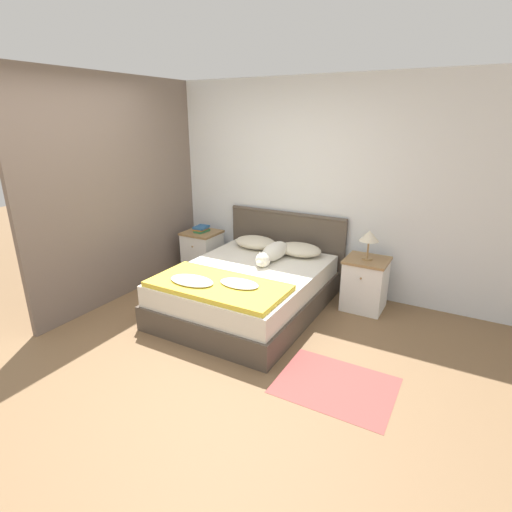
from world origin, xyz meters
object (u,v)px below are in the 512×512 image
Objects in this scene: table_lamp at (369,237)px; book_stack at (201,229)px; pillow_right at (299,250)px; dog at (273,253)px; bed at (248,290)px; nightstand_right at (365,284)px; nightstand_left at (203,252)px; pillow_left at (255,242)px.

book_stack is at bearing 179.81° from table_lamp.
pillow_right is 0.37m from dog.
nightstand_right is (1.14, 0.69, 0.06)m from bed.
table_lamp is (1.03, 0.27, 0.27)m from dog.
nightstand_right is at bearing 0.00° from nightstand_left.
nightstand_left is 1.79× the size of table_lamp.
bed is at bearing -31.11° from book_stack.
book_stack reaches higher than bed.
dog is at bearing -12.81° from nightstand_left.
pillow_right is at bearing 67.09° from bed.
nightstand_right is at bearing 0.18° from book_stack.
nightstand_left is 2.28m from nightstand_right.
nightstand_right is 0.79× the size of dog.
nightstand_right is at bearing 90.00° from table_lamp.
nightstand_left is (-1.14, 0.69, 0.06)m from bed.
table_lamp reaches higher than book_stack.
pillow_right is (-0.83, 0.03, 0.26)m from nightstand_right.
bed is 3.54× the size of pillow_left.
nightstand_right is 1.09× the size of pillow_right.
book_stack is (-2.28, -0.01, 0.34)m from nightstand_right.
bed is 8.92× the size of book_stack.
dog reaches higher than nightstand_left.
table_lamp is (1.14, 0.68, 0.62)m from bed.
book_stack is (-1.14, 0.69, 0.40)m from bed.
pillow_left and pillow_right have the same top height.
nightstand_left is at bearing 148.68° from bed.
pillow_left is at bearing 178.71° from nightstand_right.
book_stack is at bearing -71.34° from nightstand_left.
dog reaches higher than book_stack.
book_stack is 2.29m from table_lamp.
dog is at bearing 75.32° from bed.
nightstand_left and nightstand_right have the same top height.
dog is at bearing -165.40° from table_lamp.
pillow_right reaches higher than bed.
pillow_left is 0.73× the size of dog.
pillow_left is 0.61m from pillow_right.
bed is 1.34m from nightstand_left.
pillow_left is at bearing 178.12° from table_lamp.
table_lamp reaches higher than bed.
table_lamp is (2.28, -0.01, 0.22)m from book_stack.
nightstand_right is 0.87m from pillow_right.
book_stack is at bearing -179.82° from nightstand_right.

